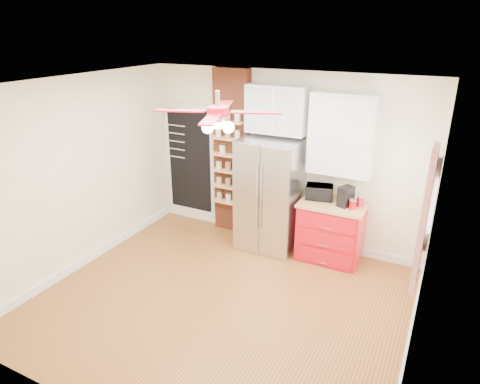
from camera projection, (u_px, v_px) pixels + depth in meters
The scene contains 21 objects.
floor at pixel (221, 301), 5.48m from camera, with size 4.50×4.50×0.00m, color #9C6227.
ceiling at pixel (217, 86), 4.50m from camera, with size 4.50×4.50×0.00m, color white.
wall_back at pixel (283, 159), 6.65m from camera, with size 4.50×0.02×2.70m, color beige.
wall_front at pixel (93, 293), 3.33m from camera, with size 4.50×0.02×2.70m, color beige.
wall_left at pixel (79, 175), 5.94m from camera, with size 0.02×4.00×2.70m, color beige.
wall_right at pixel (427, 246), 4.04m from camera, with size 0.02×4.00×2.70m, color beige.
chalkboard at pixel (190, 161), 7.43m from camera, with size 0.95×0.05×1.95m.
brick_pillar at pixel (232, 153), 6.94m from camera, with size 0.60×0.16×2.70m, color brown.
fridge at pixel (270, 195), 6.54m from camera, with size 0.90×0.70×1.75m, color silver.
upper_glass_cabinet at pixel (277, 109), 6.23m from camera, with size 0.90×0.35×0.70m, color white.
red_cabinet at pixel (331, 231), 6.32m from camera, with size 0.94×0.64×0.90m.
upper_shelf_unit at pixel (342, 135), 5.95m from camera, with size 0.90×0.30×1.15m, color white.
window at pixel (435, 194), 4.72m from camera, with size 0.04×0.75×1.05m, color white.
curtain at pixel (424, 221), 4.32m from camera, with size 0.06×0.40×1.55m, color #B31725.
ceiling_fan at pixel (218, 112), 4.60m from camera, with size 1.40×1.40×0.44m.
toaster_oven at pixel (319, 192), 6.28m from camera, with size 0.39×0.26×0.21m, color black.
coffee_maker at pixel (346, 196), 6.02m from camera, with size 0.15×0.22×0.29m, color black.
canister_left at pixel (353, 205), 5.95m from camera, with size 0.09×0.09×0.13m, color #B60A10.
canister_right at pixel (360, 202), 6.03m from camera, with size 0.10×0.10×0.14m, color red.
pantry_jar_oats at pixel (223, 149), 6.85m from camera, with size 0.10×0.10×0.13m, color beige.
pantry_jar_beans at pixel (238, 152), 6.73m from camera, with size 0.10×0.10×0.12m, color olive.
Camera 1 is at (2.30, -3.99, 3.30)m, focal length 32.00 mm.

